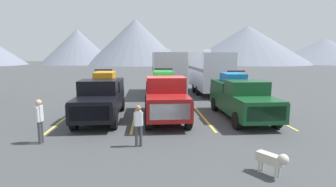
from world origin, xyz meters
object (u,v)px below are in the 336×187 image
at_px(pickup_truck_b, 165,95).
at_px(person_b, 138,123).
at_px(camper_trailer_a, 167,71).
at_px(pickup_truck_a, 102,96).
at_px(camper_trailer_b, 209,70).
at_px(pickup_truck_c, 241,97).
at_px(person_a, 40,118).
at_px(dog, 274,159).

height_order(pickup_truck_b, person_b, pickup_truck_b).
distance_m(camper_trailer_a, person_b, 12.83).
height_order(pickup_truck_a, camper_trailer_b, camper_trailer_b).
bearing_deg(person_b, pickup_truck_c, 38.31).
bearing_deg(pickup_truck_b, pickup_truck_c, -2.89).
bearing_deg(pickup_truck_b, camper_trailer_a, 85.03).
relative_size(pickup_truck_b, camper_trailer_b, 0.71).
height_order(camper_trailer_a, person_a, camper_trailer_a).
bearing_deg(person_a, pickup_truck_b, 37.02).
relative_size(pickup_truck_a, person_a, 3.42).
bearing_deg(camper_trailer_b, pickup_truck_a, -132.99).
distance_m(camper_trailer_a, dog, 15.53).
bearing_deg(pickup_truck_c, person_b, -141.69).
bearing_deg(camper_trailer_b, pickup_truck_b, -117.07).
distance_m(pickup_truck_a, person_b, 5.10).
bearing_deg(pickup_truck_a, pickup_truck_b, -3.58).
distance_m(camper_trailer_a, person_a, 13.34).
relative_size(pickup_truck_b, person_b, 3.75).
xyz_separation_m(pickup_truck_a, person_b, (2.13, -4.62, -0.28)).
height_order(person_a, dog, person_a).
relative_size(camper_trailer_a, camper_trailer_b, 0.98).
xyz_separation_m(pickup_truck_c, camper_trailer_a, (-3.37, 8.42, 0.89)).
height_order(pickup_truck_a, dog, pickup_truck_a).
bearing_deg(pickup_truck_c, pickup_truck_a, 176.80).
distance_m(pickup_truck_c, camper_trailer_a, 9.12).
xyz_separation_m(camper_trailer_b, dog, (-1.70, -15.58, -1.52)).
height_order(pickup_truck_a, person_a, pickup_truck_a).
xyz_separation_m(person_a, dog, (7.64, -3.33, -0.49)).
height_order(pickup_truck_c, person_a, pickup_truck_c).
relative_size(pickup_truck_a, camper_trailer_a, 0.72).
relative_size(pickup_truck_c, person_b, 3.73).
bearing_deg(pickup_truck_b, dog, -69.73).
height_order(pickup_truck_c, camper_trailer_b, camper_trailer_b).
distance_m(pickup_truck_b, dog, 7.62).
distance_m(pickup_truck_a, camper_trailer_b, 11.31).
xyz_separation_m(camper_trailer_a, dog, (1.91, -15.33, -1.53)).
bearing_deg(pickup_truck_a, camper_trailer_b, 47.01).
height_order(pickup_truck_b, camper_trailer_b, camper_trailer_b).
height_order(pickup_truck_a, pickup_truck_b, pickup_truck_b).
bearing_deg(pickup_truck_b, person_b, -105.64).
bearing_deg(dog, pickup_truck_a, 129.30).
distance_m(pickup_truck_b, person_a, 6.28).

